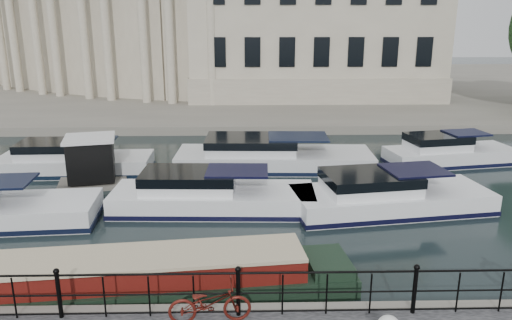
{
  "coord_description": "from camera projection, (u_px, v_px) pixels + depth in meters",
  "views": [
    {
      "loc": [
        0.17,
        -12.2,
        7.08
      ],
      "look_at": [
        0.5,
        2.0,
        3.0
      ],
      "focal_mm": 35.0,
      "sensor_mm": 36.0,
      "label": 1
    }
  ],
  "objects": [
    {
      "name": "civic_building",
      "position": [
        231.0,
        18.0,
        45.06
      ],
      "size": [
        53.55,
        31.84,
        16.85
      ],
      "color": "#ADA38C",
      "rests_on": "far_bank"
    },
    {
      "name": "harbour_hut",
      "position": [
        92.0,
        163.0,
        21.79
      ],
      "size": [
        3.31,
        2.95,
        2.18
      ],
      "rotation": [
        0.0,
        0.0,
        0.22
      ],
      "color": "#6B665B",
      "rests_on": "ground_plane"
    },
    {
      "name": "bicycle",
      "position": [
        210.0,
        303.0,
        10.97
      ],
      "size": [
        1.88,
        0.81,
        0.96
      ],
      "primitive_type": "imported",
      "rotation": [
        0.0,
        0.0,
        1.67
      ],
      "color": "#4D130D",
      "rests_on": "near_quay"
    },
    {
      "name": "cabin_cruisers",
      "position": [
        222.0,
        181.0,
        21.24
      ],
      "size": [
        28.33,
        10.44,
        1.99
      ],
      "color": "white",
      "rests_on": "ground_plane"
    },
    {
      "name": "ground_plane",
      "position": [
        240.0,
        285.0,
        13.68
      ],
      "size": [
        160.0,
        160.0,
        0.0
      ],
      "primitive_type": "plane",
      "color": "black",
      "rests_on": "ground"
    },
    {
      "name": "railing",
      "position": [
        238.0,
        289.0,
        11.18
      ],
      "size": [
        24.14,
        0.14,
        1.22
      ],
      "color": "black",
      "rests_on": "near_quay"
    },
    {
      "name": "far_bank",
      "position": [
        243.0,
        86.0,
        51.08
      ],
      "size": [
        120.0,
        42.0,
        0.55
      ],
      "primitive_type": "cube",
      "color": "#6B665B",
      "rests_on": "ground_plane"
    },
    {
      "name": "narrowboat",
      "position": [
        89.0,
        288.0,
        12.85
      ],
      "size": [
        14.07,
        3.38,
        1.52
      ],
      "rotation": [
        0.0,
        0.0,
        0.11
      ],
      "color": "black",
      "rests_on": "ground_plane"
    }
  ]
}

